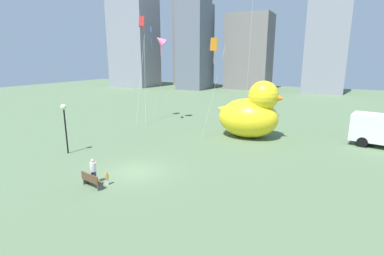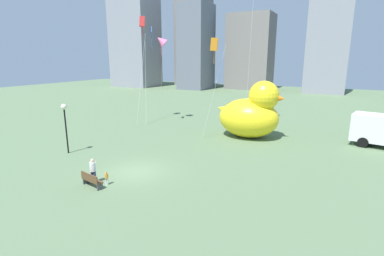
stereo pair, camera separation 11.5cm
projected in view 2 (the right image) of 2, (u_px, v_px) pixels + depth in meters
name	position (u px, v px, depth m)	size (l,w,h in m)	color
ground_plane	(136.00, 172.00, 20.33)	(140.00, 140.00, 0.00)	#5A734F
park_bench	(91.00, 180.00, 17.78)	(1.69, 0.74, 0.90)	brown
person_adult	(93.00, 170.00, 18.32)	(0.39, 0.39, 1.59)	#38476B
person_child	(107.00, 177.00, 18.12)	(0.21, 0.21, 0.87)	silver
giant_inflatable_duck	(251.00, 114.00, 28.63)	(6.80, 4.36, 5.63)	yellow
lamppost	(65.00, 115.00, 23.57)	(0.47, 0.47, 4.12)	black
city_skyline	(208.00, 37.00, 76.40)	(57.89, 20.35, 39.19)	gray
kite_blue	(151.00, 37.00, 32.41)	(2.17, 3.06, 11.08)	silver
kite_red	(142.00, 22.00, 34.17)	(3.51, 3.58, 12.44)	silver
kite_pink	(161.00, 41.00, 34.21)	(3.68, 3.59, 10.48)	silver
kite_orange	(214.00, 45.00, 25.91)	(1.95, 1.76, 9.46)	silver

